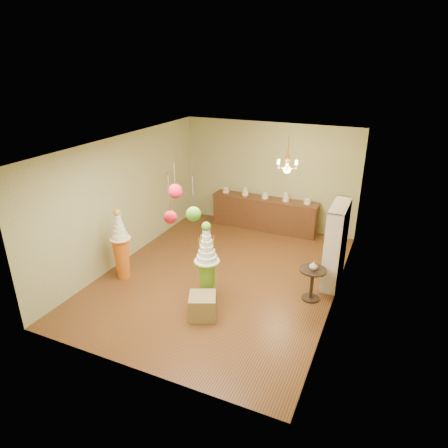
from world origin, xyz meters
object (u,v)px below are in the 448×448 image
at_px(pedestal_green, 207,271).
at_px(round_table, 312,280).
at_px(sideboard, 264,213).
at_px(pedestal_orange, 121,252).

xyz_separation_m(pedestal_green, round_table, (1.92, 0.90, -0.24)).
height_order(pedestal_green, round_table, pedestal_green).
height_order(sideboard, round_table, sideboard).
bearing_deg(pedestal_green, sideboard, 92.08).
xyz_separation_m(pedestal_green, pedestal_orange, (-2.13, 0.05, -0.05)).
distance_m(pedestal_green, sideboard, 3.99).
height_order(pedestal_green, pedestal_orange, pedestal_green).
xyz_separation_m(pedestal_green, sideboard, (-0.14, 3.99, -0.21)).
relative_size(pedestal_green, round_table, 2.49).
bearing_deg(pedestal_green, round_table, 25.09).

